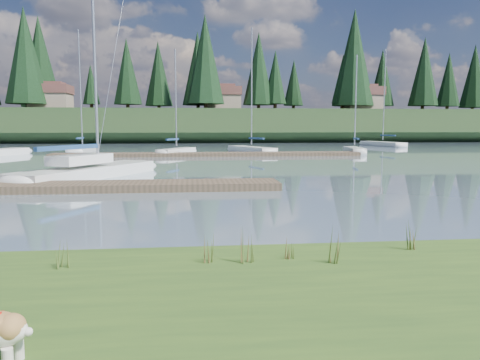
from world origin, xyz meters
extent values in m
plane|color=#778EA1|center=(0.00, 30.00, 0.00)|extent=(200.00, 200.00, 0.00)
cube|color=black|center=(0.00, 73.00, 2.50)|extent=(200.00, 20.00, 5.00)
cylinder|color=silver|center=(-1.18, -5.68, 0.45)|extent=(0.10, 0.10, 0.21)
cylinder|color=silver|center=(-1.16, -5.47, 0.45)|extent=(0.10, 0.10, 0.21)
cube|color=silver|center=(-4.53, 13.60, 0.22)|extent=(5.78, 8.79, 0.70)
ellipsoid|color=silver|center=(-2.54, 17.54, 0.22)|extent=(2.81, 3.02, 0.70)
cylinder|color=silver|center=(-4.17, 14.32, 7.49)|extent=(0.14, 0.14, 13.38)
cube|color=navy|center=(-5.12, 12.44, 1.55)|extent=(1.99, 3.67, 0.20)
cube|color=silver|center=(-4.76, 13.16, 0.95)|extent=(2.70, 3.50, 0.45)
cube|color=#4C3D2C|center=(-4.00, 9.00, 0.15)|extent=(16.00, 2.00, 0.30)
cube|color=#4C3D2C|center=(2.00, 30.00, 0.15)|extent=(26.00, 2.20, 0.30)
ellipsoid|color=silver|center=(-15.04, 35.38, 0.22)|extent=(2.20, 2.42, 0.70)
cube|color=silver|center=(-10.05, 37.44, 0.22)|extent=(1.66, 6.99, 0.70)
ellipsoid|color=silver|center=(-10.08, 40.93, 0.22)|extent=(1.54, 1.92, 0.70)
cylinder|color=silver|center=(-10.05, 37.44, 6.25)|extent=(0.12, 0.12, 10.90)
cube|color=navy|center=(-10.04, 36.49, 1.40)|extent=(0.23, 2.78, 0.20)
cube|color=silver|center=(-0.76, 32.20, 0.22)|extent=(3.48, 5.32, 0.70)
ellipsoid|color=silver|center=(0.44, 34.59, 0.22)|extent=(1.69, 1.83, 0.70)
cylinder|color=silver|center=(-0.76, 32.20, 5.00)|extent=(0.12, 0.12, 8.41)
cube|color=navy|center=(-1.08, 31.55, 1.40)|extent=(1.13, 1.99, 0.20)
cube|color=silver|center=(6.32, 34.82, 0.22)|extent=(4.02, 7.22, 0.70)
ellipsoid|color=silver|center=(5.07, 38.14, 0.22)|extent=(2.13, 2.36, 0.70)
cylinder|color=silver|center=(6.32, 34.82, 6.26)|extent=(0.12, 0.12, 10.92)
cube|color=navy|center=(6.66, 33.91, 1.40)|extent=(1.18, 2.71, 0.20)
cube|color=silver|center=(15.73, 32.53, 0.22)|extent=(2.03, 5.46, 0.70)
ellipsoid|color=silver|center=(16.14, 35.16, 0.22)|extent=(1.38, 1.62, 0.70)
cylinder|color=silver|center=(15.73, 32.53, 4.91)|extent=(0.12, 0.12, 8.22)
cube|color=navy|center=(15.61, 31.81, 1.40)|extent=(0.53, 2.13, 0.20)
cube|color=silver|center=(24.99, 47.87, 0.22)|extent=(3.32, 7.81, 0.70)
ellipsoid|color=silver|center=(24.17, 51.59, 0.22)|extent=(2.07, 2.38, 0.70)
cylinder|color=silver|center=(24.99, 47.87, 6.48)|extent=(0.12, 0.12, 11.36)
cube|color=navy|center=(25.21, 46.85, 1.40)|extent=(0.85, 3.00, 0.20)
cone|color=#475B23|center=(0.68, -2.52, 0.66)|extent=(0.03, 0.03, 0.62)
cone|color=brown|center=(0.79, -2.59, 0.60)|extent=(0.03, 0.03, 0.49)
cone|color=#475B23|center=(0.74, -2.49, 0.69)|extent=(0.03, 0.03, 0.68)
cone|color=brown|center=(0.82, -2.55, 0.57)|extent=(0.03, 0.03, 0.43)
cone|color=#475B23|center=(0.70, -2.60, 0.63)|extent=(0.03, 0.03, 0.55)
cone|color=#475B23|center=(1.28, -2.59, 0.61)|extent=(0.03, 0.03, 0.52)
cone|color=brown|center=(1.39, -2.66, 0.56)|extent=(0.03, 0.03, 0.41)
cone|color=#475B23|center=(1.34, -2.56, 0.63)|extent=(0.03, 0.03, 0.57)
cone|color=brown|center=(1.42, -2.62, 0.53)|extent=(0.03, 0.03, 0.36)
cone|color=#475B23|center=(1.30, -2.67, 0.58)|extent=(0.03, 0.03, 0.46)
cone|color=#475B23|center=(2.62, -2.80, 0.64)|extent=(0.03, 0.03, 0.57)
cone|color=brown|center=(2.73, -2.87, 0.58)|extent=(0.03, 0.03, 0.46)
cone|color=#475B23|center=(2.68, -2.77, 0.67)|extent=(0.03, 0.03, 0.63)
cone|color=brown|center=(2.76, -2.83, 0.55)|extent=(0.03, 0.03, 0.40)
cone|color=#475B23|center=(2.64, -2.88, 0.61)|extent=(0.03, 0.03, 0.52)
cone|color=#475B23|center=(-1.56, -2.52, 0.57)|extent=(0.03, 0.03, 0.44)
cone|color=brown|center=(-1.45, -2.59, 0.52)|extent=(0.03, 0.03, 0.35)
cone|color=#475B23|center=(-1.50, -2.49, 0.59)|extent=(0.03, 0.03, 0.48)
cone|color=brown|center=(-1.42, -2.55, 0.50)|extent=(0.03, 0.03, 0.31)
cone|color=#475B23|center=(-1.54, -2.60, 0.55)|extent=(0.03, 0.03, 0.39)
cone|color=#475B23|center=(1.99, -2.42, 0.52)|extent=(0.03, 0.03, 0.34)
cone|color=brown|center=(2.10, -2.49, 0.49)|extent=(0.03, 0.03, 0.28)
cone|color=#475B23|center=(2.05, -2.39, 0.54)|extent=(0.03, 0.03, 0.38)
cone|color=brown|center=(2.13, -2.45, 0.47)|extent=(0.03, 0.03, 0.24)
cone|color=#475B23|center=(2.01, -2.50, 0.50)|extent=(0.03, 0.03, 0.31)
cone|color=#475B23|center=(4.25, -2.09, 0.59)|extent=(0.03, 0.03, 0.48)
cone|color=brown|center=(4.36, -2.16, 0.54)|extent=(0.03, 0.03, 0.39)
cone|color=#475B23|center=(4.31, -2.06, 0.62)|extent=(0.03, 0.03, 0.53)
cone|color=brown|center=(4.39, -2.12, 0.52)|extent=(0.03, 0.03, 0.34)
cone|color=#475B23|center=(4.27, -2.17, 0.57)|extent=(0.03, 0.03, 0.44)
cube|color=#33281C|center=(0.00, -1.60, 0.07)|extent=(60.00, 0.50, 0.14)
cylinder|color=#382619|center=(-25.00, 68.00, 5.90)|extent=(0.60, 0.60, 1.80)
cone|color=black|center=(-25.00, 68.00, 13.55)|extent=(6.60, 6.60, 15.00)
cylinder|color=#382619|center=(-10.00, 72.00, 5.90)|extent=(0.60, 0.60, 1.80)
cone|color=black|center=(-10.00, 72.00, 11.75)|extent=(4.84, 4.84, 11.00)
cylinder|color=#382619|center=(3.00, 66.00, 5.90)|extent=(0.60, 0.60, 1.80)
cone|color=black|center=(3.00, 66.00, 13.10)|extent=(6.16, 6.16, 14.00)
cylinder|color=#382619|center=(15.00, 70.00, 5.90)|extent=(0.60, 0.60, 1.80)
cone|color=black|center=(15.00, 70.00, 10.85)|extent=(3.96, 3.96, 9.00)
cylinder|color=#382619|center=(28.00, 68.00, 5.90)|extent=(0.60, 0.60, 1.80)
cone|color=black|center=(28.00, 68.00, 14.00)|extent=(7.04, 7.04, 16.00)
cylinder|color=#382619|center=(42.00, 71.00, 5.90)|extent=(0.60, 0.60, 1.80)
cone|color=black|center=(42.00, 71.00, 12.20)|extent=(5.28, 5.28, 12.00)
cube|color=gray|center=(-22.00, 70.00, 6.40)|extent=(6.00, 5.00, 2.80)
cube|color=brown|center=(-22.00, 70.00, 8.50)|extent=(6.30, 5.30, 1.40)
cube|color=brown|center=(-22.00, 70.00, 9.30)|extent=(4.20, 3.60, 0.70)
cube|color=gray|center=(6.00, 71.00, 6.40)|extent=(6.00, 5.00, 2.80)
cube|color=brown|center=(6.00, 71.00, 8.50)|extent=(6.30, 5.30, 1.40)
cube|color=brown|center=(6.00, 71.00, 9.30)|extent=(4.20, 3.60, 0.70)
cube|color=gray|center=(30.00, 69.00, 6.40)|extent=(6.00, 5.00, 2.80)
cube|color=brown|center=(30.00, 69.00, 8.50)|extent=(6.30, 5.30, 1.40)
cube|color=brown|center=(30.00, 69.00, 9.30)|extent=(4.20, 3.60, 0.70)
camera|label=1|loc=(0.46, -9.81, 2.51)|focal=35.00mm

